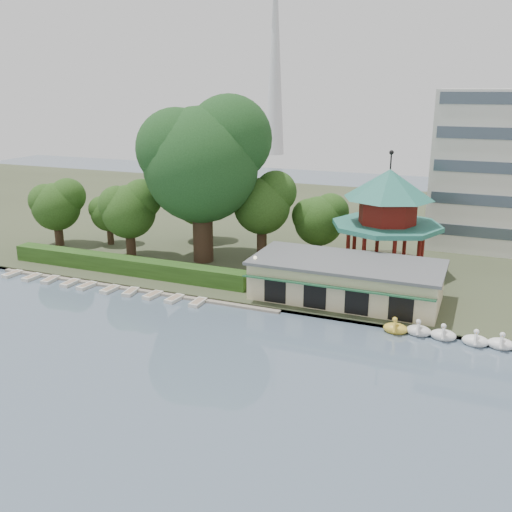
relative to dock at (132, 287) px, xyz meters
The scene contains 13 objects.
ground_plane 20.97m from the dock, 55.10° to the right, with size 220.00×220.00×0.00m, color slate.
shore 36.81m from the dock, 70.97° to the left, with size 220.00×70.00×0.40m, color #424930.
embankment 12.00m from the dock, ahead, with size 220.00×0.60×0.30m, color gray.
dock is the anchor object (origin of this frame).
boathouse 22.62m from the dock, 12.24° to the left, with size 18.60×9.39×3.90m.
pavilion 29.14m from the dock, 31.66° to the left, with size 12.40×12.40×13.50m.
broadcast_tower 130.87m from the dock, 103.73° to the left, with size 8.00×8.00×96.00m.
hedge 4.61m from the dock, 132.27° to the left, with size 30.00×2.00×1.80m, color #2A4F19.
lamp_post 13.99m from the dock, ahead, with size 0.36×0.36×4.28m.
big_tree 17.20m from the dock, 73.89° to the left, with size 14.74×13.74×19.58m.
small_trees 15.16m from the dock, 93.66° to the left, with size 39.80×16.47×10.67m.
swan_boats 35.11m from the dock, ahead, with size 16.12×2.11×1.92m.
moored_rowboats 3.47m from the dock, 155.28° to the right, with size 24.89×2.69×0.36m.
Camera 1 is at (22.06, -30.71, 20.75)m, focal length 40.00 mm.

